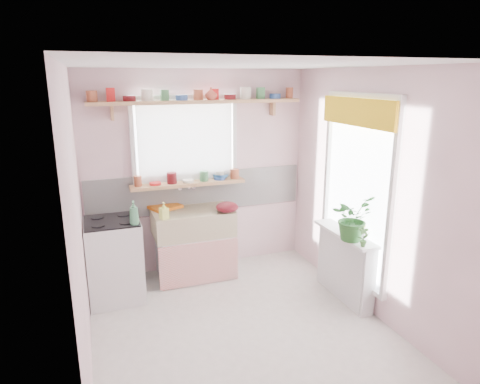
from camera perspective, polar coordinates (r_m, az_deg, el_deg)
name	(u,v)px	position (r m, az deg, el deg)	size (l,w,h in m)	color
room	(270,171)	(4.88, 4.00, 2.87)	(3.20, 3.20, 3.20)	silver
sink_unit	(194,243)	(5.31, -6.21, -6.79)	(0.95, 0.65, 1.11)	white
cooker	(115,259)	(4.95, -16.38, -8.63)	(0.58, 0.58, 0.93)	white
radiator_ledge	(345,264)	(4.93, 13.83, -9.34)	(0.22, 0.95, 0.78)	white
windowsill	(188,184)	(5.26, -6.91, 1.11)	(1.40, 0.22, 0.04)	tan
pine_shelf	(198,102)	(5.14, -5.57, 11.89)	(2.52, 0.24, 0.04)	tan
shelf_crockery	(197,95)	(5.13, -5.79, 12.71)	(2.47, 0.11, 0.12)	#A55133
sill_crockery	(187,178)	(5.24, -7.12, 1.89)	(1.35, 0.11, 0.12)	#A55133
dish_tray	(165,207)	(5.30, -9.92, -1.96)	(0.35, 0.27, 0.04)	orange
colander	(227,207)	(5.07, -1.71, -2.03)	(0.27, 0.27, 0.12)	#570F17
jade_plant	(352,218)	(4.52, 14.74, -3.33)	(0.43, 0.37, 0.47)	#286227
fruit_bowl	(356,232)	(4.71, 15.25, -5.16)	(0.32, 0.32, 0.08)	white
herb_pot	(363,237)	(4.40, 16.12, -5.72)	(0.11, 0.08, 0.21)	#376629
soap_bottle_sink	(164,211)	(4.89, -10.11, -2.47)	(0.09, 0.09, 0.19)	#F1FC70
sill_cup	(219,175)	(5.41, -2.76, 2.32)	(0.12, 0.12, 0.09)	beige
sill_bowl	(221,176)	(5.40, -2.61, 2.14)	(0.20, 0.20, 0.06)	#2D6192
shelf_vase	(211,94)	(5.12, -3.90, 12.94)	(0.14, 0.14, 0.14)	#B64B38
cooker_bottle	(134,213)	(4.56, -13.97, -2.71)	(0.10, 0.10, 0.25)	#41835A
fruit	(357,226)	(4.69, 15.32, -4.42)	(0.20, 0.14, 0.10)	orange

